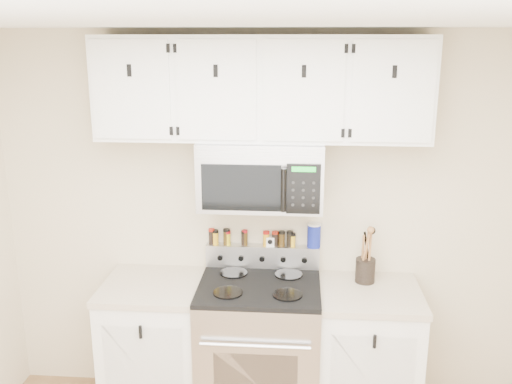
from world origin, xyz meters
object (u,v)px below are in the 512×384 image
salt_canister (314,235)px  utensil_crock (365,268)px  range (259,350)px  microwave (261,174)px

salt_canister → utensil_crock: bearing=-21.5°
range → salt_canister: (0.34, 0.28, 0.70)m
range → utensil_crock: size_ratio=3.01×
microwave → salt_canister: (0.34, 0.16, -0.45)m
range → microwave: bearing=89.8°
range → utensil_crock: bearing=12.8°
utensil_crock → salt_canister: utensil_crock is taller
range → utensil_crock: (0.67, 0.15, 0.53)m
salt_canister → range: bearing=-140.3°
utensil_crock → range: bearing=-167.2°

